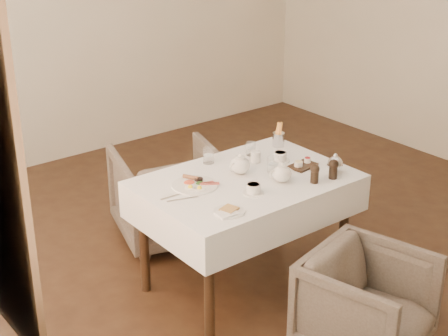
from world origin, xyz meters
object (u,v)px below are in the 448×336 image
object	(u,v)px
armchair_far	(169,194)
breakfast_plate	(195,184)
table	(246,196)
armchair_near	(367,304)
teapot_centre	(240,164)

from	to	relation	value
armchair_far	breakfast_plate	world-z (taller)	breakfast_plate
armchair_far	table	bearing A→B (deg)	107.48
table	breakfast_plate	bearing A→B (deg)	161.24
armchair_near	teapot_centre	size ratio (longest dim) A/B	3.78
table	teapot_centre	world-z (taller)	teapot_centre
teapot_centre	armchair_near	bearing A→B (deg)	-91.89
armchair_far	breakfast_plate	distance (m)	0.90
armchair_far	breakfast_plate	bearing A→B (deg)	84.74
armchair_near	breakfast_plate	size ratio (longest dim) A/B	2.33
armchair_far	armchair_near	bearing A→B (deg)	110.50
armchair_near	teapot_centre	xyz separation A→B (m)	(-0.09, 0.99, 0.53)
table	teapot_centre	bearing A→B (deg)	78.42
armchair_far	breakfast_plate	size ratio (longest dim) A/B	2.71
table	armchair_far	distance (m)	0.90
breakfast_plate	teapot_centre	size ratio (longest dim) A/B	1.62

